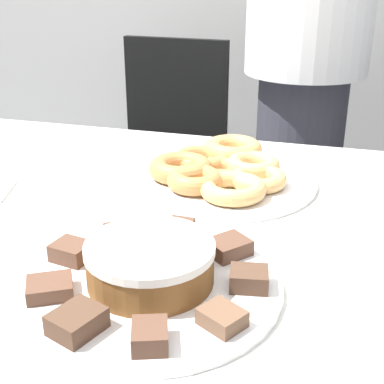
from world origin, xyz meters
name	(u,v)px	position (x,y,z in m)	size (l,w,h in m)	color
table	(163,254)	(0.00, 0.00, 0.65)	(1.49, 0.92, 0.74)	silver
person_standing	(306,58)	(0.16, 0.94, 0.87)	(0.39, 0.39, 1.67)	#383842
office_chair_left	(163,175)	(-0.32, 0.91, 0.43)	(0.46, 0.46, 0.90)	black
plate_cake	(151,284)	(0.06, -0.23, 0.74)	(0.36, 0.36, 0.01)	white
plate_donuts	(220,179)	(0.07, 0.17, 0.74)	(0.39, 0.39, 0.01)	white
frosted_cake	(150,263)	(0.06, -0.23, 0.78)	(0.18, 0.18, 0.06)	brown
lamington_0	(229,247)	(0.15, -0.13, 0.76)	(0.08, 0.08, 0.02)	brown
lamington_1	(180,230)	(0.06, -0.10, 0.76)	(0.04, 0.05, 0.03)	brown
lamington_2	(122,233)	(-0.02, -0.13, 0.76)	(0.07, 0.07, 0.02)	brown
lamington_3	(72,251)	(-0.07, -0.21, 0.76)	(0.06, 0.05, 0.03)	brown
lamington_4	(50,288)	(-0.05, -0.30, 0.76)	(0.08, 0.07, 0.02)	brown
lamington_5	(77,322)	(0.02, -0.36, 0.76)	(0.07, 0.07, 0.03)	#513828
lamington_6	(150,336)	(0.11, -0.36, 0.76)	(0.06, 0.06, 0.03)	brown
lamington_7	(222,318)	(0.18, -0.30, 0.76)	(0.07, 0.06, 0.02)	brown
lamington_8	(249,279)	(0.20, -0.21, 0.76)	(0.06, 0.05, 0.03)	#513828
donut_0	(220,170)	(0.07, 0.17, 0.76)	(0.10, 0.10, 0.03)	#D18E4C
donut_1	(201,159)	(0.01, 0.22, 0.76)	(0.12, 0.12, 0.03)	#C68447
donut_2	(180,168)	(-0.01, 0.15, 0.77)	(0.13, 0.13, 0.04)	#C68447
donut_3	(195,180)	(0.03, 0.10, 0.77)	(0.11, 0.11, 0.04)	#C68447
donut_4	(233,189)	(0.11, 0.08, 0.76)	(0.13, 0.13, 0.03)	#E5AD66
donut_5	(258,179)	(0.15, 0.14, 0.76)	(0.11, 0.11, 0.03)	#E5AD66
donut_6	(253,165)	(0.13, 0.21, 0.76)	(0.11, 0.11, 0.03)	#E5AD66
donut_7	(233,149)	(0.07, 0.29, 0.77)	(0.13, 0.13, 0.04)	tan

